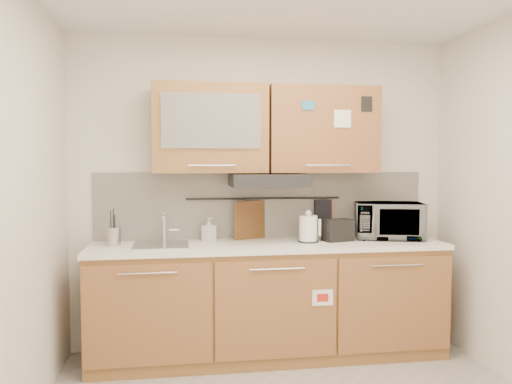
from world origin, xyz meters
name	(u,v)px	position (x,y,z in m)	size (l,w,h in m)	color
wall_back	(263,193)	(0.00, 1.50, 1.30)	(3.20, 3.20, 0.00)	silver
wall_left	(1,214)	(-1.60, 0.00, 1.30)	(3.00, 3.00, 0.00)	silver
base_cabinet	(269,307)	(0.00, 1.19, 0.41)	(2.80, 0.64, 0.88)	olive
countertop	(269,246)	(0.00, 1.19, 0.90)	(2.82, 0.62, 0.04)	white
backsplash	(263,205)	(0.00, 1.49, 1.20)	(2.80, 0.02, 0.56)	silver
upper_cabinets	(266,129)	(0.00, 1.32, 1.83)	(1.82, 0.37, 0.70)	olive
range_hood	(268,180)	(0.00, 1.25, 1.42)	(0.60, 0.46, 0.10)	black
sink	(161,245)	(-0.85, 1.21, 0.92)	(0.42, 0.40, 0.26)	silver
utensil_rail	(264,198)	(0.00, 1.45, 1.26)	(0.02, 0.02, 1.30)	black
utensil_crock	(113,236)	(-1.21, 1.25, 1.00)	(0.14, 0.14, 0.29)	#AAAAAE
kettle	(308,229)	(0.32, 1.20, 1.02)	(0.19, 0.17, 0.26)	white
toaster	(338,230)	(0.57, 1.21, 1.01)	(0.26, 0.19, 0.18)	black
microwave	(389,221)	(1.04, 1.29, 1.07)	(0.55, 0.37, 0.30)	#999999
soap_bottle	(209,229)	(-0.47, 1.37, 1.02)	(0.09, 0.09, 0.19)	#999999
cutting_board	(251,224)	(-0.11, 1.44, 1.05)	(0.31, 0.02, 0.39)	brown
oven_mitt	(245,214)	(-0.16, 1.44, 1.13)	(0.13, 0.03, 0.22)	#204C93
dark_pouch	(323,213)	(0.51, 1.44, 1.13)	(0.14, 0.04, 0.23)	black
pot_holder	(326,209)	(0.53, 1.44, 1.17)	(0.12, 0.02, 0.15)	red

